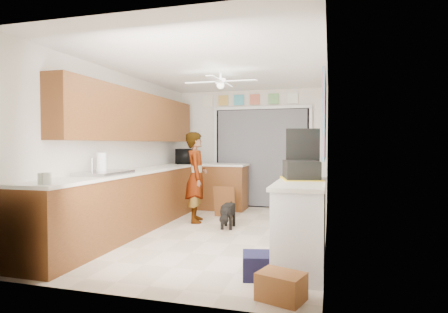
# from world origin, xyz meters

# --- Properties ---
(floor) EXTENTS (5.00, 5.00, 0.00)m
(floor) POSITION_xyz_m (0.00, 0.00, 0.00)
(floor) COLOR beige
(floor) RESTS_ON ground
(ceiling) EXTENTS (5.00, 5.00, 0.00)m
(ceiling) POSITION_xyz_m (0.00, 0.00, 2.50)
(ceiling) COLOR white
(ceiling) RESTS_ON ground
(wall_back) EXTENTS (3.20, 0.00, 3.20)m
(wall_back) POSITION_xyz_m (0.00, 2.50, 1.25)
(wall_back) COLOR silver
(wall_back) RESTS_ON ground
(wall_front) EXTENTS (3.20, 0.00, 3.20)m
(wall_front) POSITION_xyz_m (0.00, -2.50, 1.25)
(wall_front) COLOR silver
(wall_front) RESTS_ON ground
(wall_left) EXTENTS (0.00, 5.00, 5.00)m
(wall_left) POSITION_xyz_m (-1.60, 0.00, 1.25)
(wall_left) COLOR silver
(wall_left) RESTS_ON ground
(wall_right) EXTENTS (0.00, 5.00, 5.00)m
(wall_right) POSITION_xyz_m (1.60, 0.00, 1.25)
(wall_right) COLOR silver
(wall_right) RESTS_ON ground
(left_base_cabinets) EXTENTS (0.60, 4.80, 0.90)m
(left_base_cabinets) POSITION_xyz_m (-1.30, 0.00, 0.45)
(left_base_cabinets) COLOR brown
(left_base_cabinets) RESTS_ON floor
(left_countertop) EXTENTS (0.62, 4.80, 0.04)m
(left_countertop) POSITION_xyz_m (-1.29, 0.00, 0.92)
(left_countertop) COLOR white
(left_countertop) RESTS_ON left_base_cabinets
(upper_cabinets) EXTENTS (0.32, 4.00, 0.80)m
(upper_cabinets) POSITION_xyz_m (-1.44, 0.20, 1.80)
(upper_cabinets) COLOR brown
(upper_cabinets) RESTS_ON wall_left
(sink_basin) EXTENTS (0.50, 0.76, 0.06)m
(sink_basin) POSITION_xyz_m (-1.29, -1.00, 0.95)
(sink_basin) COLOR silver
(sink_basin) RESTS_ON left_countertop
(faucet) EXTENTS (0.03, 0.03, 0.22)m
(faucet) POSITION_xyz_m (-1.48, -1.00, 1.05)
(faucet) COLOR silver
(faucet) RESTS_ON left_countertop
(peninsula_base) EXTENTS (1.00, 0.60, 0.90)m
(peninsula_base) POSITION_xyz_m (-0.50, 2.00, 0.45)
(peninsula_base) COLOR brown
(peninsula_base) RESTS_ON floor
(peninsula_top) EXTENTS (1.04, 0.64, 0.04)m
(peninsula_top) POSITION_xyz_m (-0.50, 2.00, 0.92)
(peninsula_top) COLOR white
(peninsula_top) RESTS_ON peninsula_base
(back_opening_recess) EXTENTS (2.00, 0.06, 2.10)m
(back_opening_recess) POSITION_xyz_m (0.25, 2.47, 1.05)
(back_opening_recess) COLOR black
(back_opening_recess) RESTS_ON wall_back
(curtain_panel) EXTENTS (1.90, 0.03, 2.05)m
(curtain_panel) POSITION_xyz_m (0.25, 2.43, 1.05)
(curtain_panel) COLOR slate
(curtain_panel) RESTS_ON wall_back
(door_trim_left) EXTENTS (0.06, 0.04, 2.10)m
(door_trim_left) POSITION_xyz_m (-0.77, 2.44, 1.05)
(door_trim_left) COLOR white
(door_trim_left) RESTS_ON wall_back
(door_trim_right) EXTENTS (0.06, 0.04, 2.10)m
(door_trim_right) POSITION_xyz_m (1.27, 2.44, 1.05)
(door_trim_right) COLOR white
(door_trim_right) RESTS_ON wall_back
(door_trim_head) EXTENTS (2.10, 0.04, 0.06)m
(door_trim_head) POSITION_xyz_m (0.25, 2.44, 2.12)
(door_trim_head) COLOR white
(door_trim_head) RESTS_ON wall_back
(header_frame_0) EXTENTS (0.22, 0.02, 0.22)m
(header_frame_0) POSITION_xyz_m (-0.60, 2.47, 2.30)
(header_frame_0) COLOR gold
(header_frame_0) RESTS_ON wall_back
(header_frame_1) EXTENTS (0.22, 0.02, 0.22)m
(header_frame_1) POSITION_xyz_m (-0.25, 2.47, 2.30)
(header_frame_1) COLOR #46ACBC
(header_frame_1) RESTS_ON wall_back
(header_frame_2) EXTENTS (0.22, 0.02, 0.22)m
(header_frame_2) POSITION_xyz_m (0.10, 2.47, 2.30)
(header_frame_2) COLOR #CC694C
(header_frame_2) RESTS_ON wall_back
(header_frame_3) EXTENTS (0.22, 0.02, 0.22)m
(header_frame_3) POSITION_xyz_m (0.50, 2.47, 2.30)
(header_frame_3) COLOR #6DAD63
(header_frame_3) RESTS_ON wall_back
(header_frame_4) EXTENTS (0.22, 0.02, 0.22)m
(header_frame_4) POSITION_xyz_m (0.90, 2.47, 2.30)
(header_frame_4) COLOR white
(header_frame_4) RESTS_ON wall_back
(route66_sign) EXTENTS (0.22, 0.02, 0.26)m
(route66_sign) POSITION_xyz_m (-0.95, 2.47, 2.30)
(route66_sign) COLOR silver
(route66_sign) RESTS_ON wall_back
(right_counter_base) EXTENTS (0.50, 1.40, 0.90)m
(right_counter_base) POSITION_xyz_m (1.35, -1.20, 0.45)
(right_counter_base) COLOR white
(right_counter_base) RESTS_ON floor
(right_counter_top) EXTENTS (0.54, 1.44, 0.04)m
(right_counter_top) POSITION_xyz_m (1.34, -1.20, 0.92)
(right_counter_top) COLOR white
(right_counter_top) RESTS_ON right_counter_base
(abstract_painting) EXTENTS (0.03, 1.15, 0.95)m
(abstract_painting) POSITION_xyz_m (1.58, -1.00, 1.65)
(abstract_painting) COLOR #EB5680
(abstract_painting) RESTS_ON wall_right
(ceiling_fan) EXTENTS (1.14, 1.14, 0.24)m
(ceiling_fan) POSITION_xyz_m (0.00, 0.20, 2.32)
(ceiling_fan) COLOR white
(ceiling_fan) RESTS_ON ceiling
(microwave) EXTENTS (0.51, 0.64, 0.31)m
(microwave) POSITION_xyz_m (-1.23, 1.88, 1.10)
(microwave) COLOR black
(microwave) RESTS_ON left_countertop
(jar_a) EXTENTS (0.10, 0.10, 0.13)m
(jar_a) POSITION_xyz_m (-1.13, -2.25, 1.00)
(jar_a) COLOR silver
(jar_a) RESTS_ON left_countertop
(jar_b) EXTENTS (0.10, 0.10, 0.12)m
(jar_b) POSITION_xyz_m (-1.19, -2.25, 1.00)
(jar_b) COLOR silver
(jar_b) RESTS_ON left_countertop
(paper_towel_roll) EXTENTS (0.18, 0.18, 0.29)m
(paper_towel_roll) POSITION_xyz_m (-1.38, -0.94, 1.09)
(paper_towel_roll) COLOR white
(paper_towel_roll) RESTS_ON left_countertop
(suitcase) EXTENTS (0.48, 0.58, 0.22)m
(suitcase) POSITION_xyz_m (1.32, -0.92, 1.05)
(suitcase) COLOR black
(suitcase) RESTS_ON right_counter_top
(suitcase_rim) EXTENTS (0.56, 0.66, 0.02)m
(suitcase_rim) POSITION_xyz_m (1.32, -0.92, 0.94)
(suitcase_rim) COLOR yellow
(suitcase_rim) RESTS_ON suitcase
(suitcase_lid) EXTENTS (0.42, 0.12, 0.50)m
(suitcase_lid) POSITION_xyz_m (1.32, -0.63, 1.30)
(suitcase_lid) COLOR black
(suitcase_lid) RESTS_ON suitcase
(cardboard_box) EXTENTS (0.45, 0.39, 0.24)m
(cardboard_box) POSITION_xyz_m (1.25, -2.20, 0.12)
(cardboard_box) COLOR #995830
(cardboard_box) RESTS_ON floor
(navy_crate) EXTENTS (0.46, 0.41, 0.24)m
(navy_crate) POSITION_xyz_m (1.00, -1.70, 0.12)
(navy_crate) COLOR black
(navy_crate) RESTS_ON floor
(cabinet_door_panel) EXTENTS (0.40, 0.18, 0.58)m
(cabinet_door_panel) POSITION_xyz_m (-0.21, 1.18, 0.29)
(cabinet_door_panel) COLOR brown
(cabinet_door_panel) RESTS_ON floor
(man) EXTENTS (0.53, 0.65, 1.56)m
(man) POSITION_xyz_m (-0.58, 0.67, 0.78)
(man) COLOR white
(man) RESTS_ON floor
(dog) EXTENTS (0.26, 0.56, 0.43)m
(dog) POSITION_xyz_m (0.08, 0.36, 0.21)
(dog) COLOR black
(dog) RESTS_ON floor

